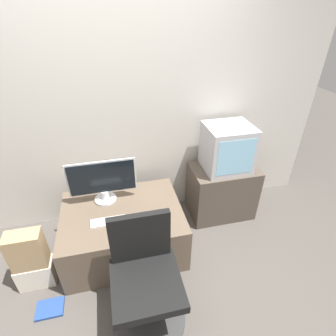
% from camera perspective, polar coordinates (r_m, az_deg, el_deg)
% --- Properties ---
extents(ground_plane, '(12.00, 12.00, 0.00)m').
position_cam_1_polar(ground_plane, '(2.40, -5.63, -29.30)').
color(ground_plane, '#4C4742').
extents(wall_back, '(4.40, 0.05, 2.60)m').
position_cam_1_polar(wall_back, '(2.60, -11.65, 13.65)').
color(wall_back, beige).
rests_on(wall_back, ground_plane).
extents(desk, '(1.11, 0.84, 0.48)m').
position_cam_1_polar(desk, '(2.65, -9.58, -13.09)').
color(desk, brown).
rests_on(desk, ground_plane).
extents(side_stand, '(0.70, 0.45, 0.61)m').
position_cam_1_polar(side_stand, '(3.03, 11.55, -4.88)').
color(side_stand, '#4C4238').
rests_on(side_stand, ground_plane).
extents(main_monitor, '(0.63, 0.21, 0.43)m').
position_cam_1_polar(main_monitor, '(2.51, -14.03, -2.69)').
color(main_monitor, silver).
rests_on(main_monitor, desk).
extents(keyboard, '(0.30, 0.10, 0.01)m').
position_cam_1_polar(keyboard, '(2.40, -12.84, -11.27)').
color(keyboard, white).
rests_on(keyboard, desk).
extents(mouse, '(0.07, 0.04, 0.02)m').
position_cam_1_polar(mouse, '(2.40, -7.29, -10.28)').
color(mouse, silver).
rests_on(mouse, desk).
extents(crt_tv, '(0.46, 0.41, 0.48)m').
position_cam_1_polar(crt_tv, '(2.75, 12.78, 4.28)').
color(crt_tv, '#B7B7BC').
rests_on(crt_tv, side_stand).
extents(office_chair, '(0.57, 0.57, 0.90)m').
position_cam_1_polar(office_chair, '(2.08, -4.88, -23.66)').
color(office_chair, '#333333').
rests_on(office_chair, ground_plane).
extents(cardboard_box_lower, '(0.30, 0.17, 0.24)m').
position_cam_1_polar(cardboard_box_lower, '(2.70, -26.71, -19.73)').
color(cardboard_box_lower, beige).
rests_on(cardboard_box_lower, ground_plane).
extents(cardboard_box_upper, '(0.28, 0.15, 0.35)m').
position_cam_1_polar(cardboard_box_upper, '(2.50, -28.39, -15.46)').
color(cardboard_box_upper, '#A3845B').
rests_on(cardboard_box_upper, cardboard_box_lower).
extents(book, '(0.21, 0.17, 0.02)m').
position_cam_1_polar(book, '(2.59, -24.29, -26.09)').
color(book, navy).
rests_on(book, ground_plane).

